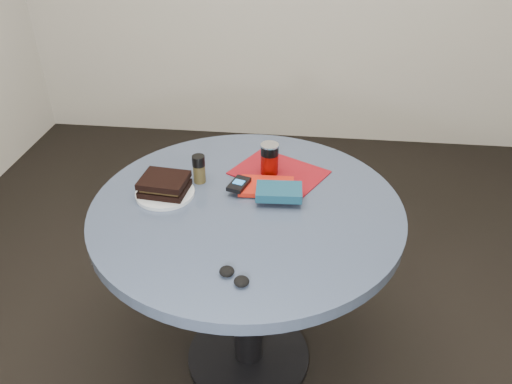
# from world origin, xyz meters

# --- Properties ---
(ground) EXTENTS (4.00, 4.00, 0.00)m
(ground) POSITION_xyz_m (0.00, 0.00, 0.00)
(ground) COLOR black
(ground) RESTS_ON ground
(table) EXTENTS (1.00, 1.00, 0.75)m
(table) POSITION_xyz_m (0.00, 0.00, 0.59)
(table) COLOR black
(table) RESTS_ON ground
(plate) EXTENTS (0.22, 0.22, 0.01)m
(plate) POSITION_xyz_m (-0.27, 0.03, 0.76)
(plate) COLOR silver
(plate) RESTS_ON table
(sandwich) EXTENTS (0.16, 0.14, 0.05)m
(sandwich) POSITION_xyz_m (-0.27, 0.03, 0.79)
(sandwich) COLOR black
(sandwich) RESTS_ON plate
(soda_can) EXTENTS (0.08, 0.08, 0.12)m
(soda_can) POSITION_xyz_m (0.05, 0.20, 0.81)
(soda_can) COLOR #6A0A05
(soda_can) RESTS_ON table
(pepper_grinder) EXTENTS (0.05, 0.05, 0.10)m
(pepper_grinder) POSITION_xyz_m (-0.18, 0.12, 0.80)
(pepper_grinder) COLOR #43391C
(pepper_grinder) RESTS_ON table
(magazine) EXTENTS (0.37, 0.34, 0.01)m
(magazine) POSITION_xyz_m (0.09, 0.21, 0.75)
(magazine) COLOR maroon
(magazine) RESTS_ON table
(red_book) EXTENTS (0.18, 0.13, 0.01)m
(red_book) POSITION_xyz_m (0.05, 0.09, 0.76)
(red_book) COLOR #B21B0E
(red_book) RESTS_ON magazine
(novel) EXTENTS (0.15, 0.10, 0.03)m
(novel) POSITION_xyz_m (0.10, 0.03, 0.78)
(novel) COLOR navy
(novel) RESTS_ON red_book
(mp3_player) EXTENTS (0.08, 0.10, 0.02)m
(mp3_player) POSITION_xyz_m (-0.04, 0.07, 0.78)
(mp3_player) COLOR black
(mp3_player) RESTS_ON red_book
(headphones) EXTENTS (0.10, 0.09, 0.02)m
(headphones) POSITION_xyz_m (0.01, -0.35, 0.76)
(headphones) COLOR black
(headphones) RESTS_ON table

